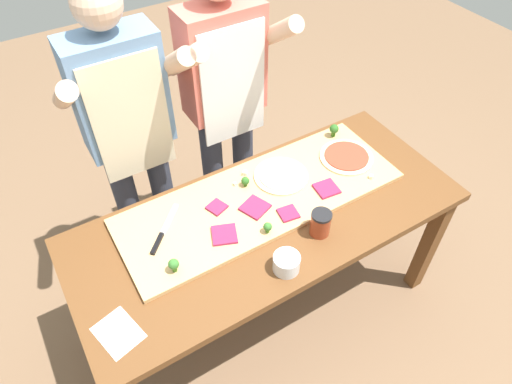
{
  "coord_description": "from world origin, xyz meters",
  "views": [
    {
      "loc": [
        -0.74,
        -1.11,
        2.32
      ],
      "look_at": [
        0.01,
        0.12,
        0.82
      ],
      "focal_mm": 32.01,
      "sensor_mm": 36.0,
      "label": 1
    }
  ],
  "objects": [
    {
      "name": "prep_table",
      "position": [
        0.0,
        0.0,
        0.68
      ],
      "size": [
        1.78,
        0.76,
        0.78
      ],
      "color": "brown",
      "rests_on": "ground"
    },
    {
      "name": "cheese_crumble_b",
      "position": [
        -0.04,
        0.23,
        0.81
      ],
      "size": [
        0.02,
        0.02,
        0.01
      ],
      "primitive_type": "cube",
      "rotation": [
        0.0,
        0.0,
        0.16
      ],
      "color": "silver",
      "rests_on": "cutting_board"
    },
    {
      "name": "pizza_slice_center",
      "position": [
        -0.23,
        -0.01,
        0.81
      ],
      "size": [
        0.14,
        0.14,
        0.01
      ],
      "primitive_type": "cube",
      "rotation": [
        0.0,
        0.0,
        -0.38
      ],
      "color": "#9E234C",
      "rests_on": "cutting_board"
    },
    {
      "name": "broccoli_floret_front_mid",
      "position": [
        -0.06,
        -0.09,
        0.83
      ],
      "size": [
        0.04,
        0.04,
        0.05
      ],
      "color": "#3F7220",
      "rests_on": "cutting_board"
    },
    {
      "name": "broccoli_floret_back_left",
      "position": [
        0.58,
        0.28,
        0.84
      ],
      "size": [
        0.05,
        0.05,
        0.07
      ],
      "color": "#366618",
      "rests_on": "cutting_board"
    },
    {
      "name": "cheese_crumble_c",
      "position": [
        0.04,
        0.26,
        0.81
      ],
      "size": [
        0.03,
        0.03,
        0.02
      ],
      "primitive_type": "cube",
      "rotation": [
        0.0,
        0.0,
        0.8
      ],
      "color": "white",
      "rests_on": "cutting_board"
    },
    {
      "name": "pizza_whole_tomato_red",
      "position": [
        0.53,
        0.1,
        0.81
      ],
      "size": [
        0.27,
        0.27,
        0.02
      ],
      "color": "beige",
      "rests_on": "cutting_board"
    },
    {
      "name": "cook_left",
      "position": [
        -0.37,
        0.65,
        1.0
      ],
      "size": [
        0.54,
        0.39,
        1.67
      ],
      "color": "#333847",
      "rests_on": "ground"
    },
    {
      "name": "pizza_slice_far_left",
      "position": [
        -0.04,
        0.05,
        0.81
      ],
      "size": [
        0.14,
        0.14,
        0.01
      ],
      "primitive_type": "cube",
      "rotation": [
        0.0,
        0.0,
        0.37
      ],
      "color": "#9E234C",
      "rests_on": "cutting_board"
    },
    {
      "name": "cheese_crumble_a",
      "position": [
        0.54,
        -0.07,
        0.81
      ],
      "size": [
        0.03,
        0.03,
        0.02
      ],
      "primitive_type": "cube",
      "rotation": [
        0.0,
        0.0,
        0.64
      ],
      "color": "white",
      "rests_on": "cutting_board"
    },
    {
      "name": "recipe_note",
      "position": [
        -0.76,
        -0.19,
        0.78
      ],
      "size": [
        0.17,
        0.2,
        0.0
      ],
      "primitive_type": "cube",
      "rotation": [
        0.0,
        0.0,
        0.25
      ],
      "color": "white",
      "rests_on": "prep_table"
    },
    {
      "name": "broccoli_floret_front_right",
      "position": [
        -0.48,
        -0.07,
        0.84
      ],
      "size": [
        0.04,
        0.04,
        0.07
      ],
      "color": "#3F7220",
      "rests_on": "cutting_board"
    },
    {
      "name": "ground_plane",
      "position": [
        0.0,
        0.0,
        0.0
      ],
      "size": [
        8.0,
        8.0,
        0.0
      ],
      "primitive_type": "plane",
      "color": "brown"
    },
    {
      "name": "pizza_slice_far_right",
      "position": [
        -0.18,
        0.14,
        0.81
      ],
      "size": [
        0.1,
        0.1,
        0.01
      ],
      "primitive_type": "cube",
      "rotation": [
        0.0,
        0.0,
        0.34
      ],
      "color": "#9E234C",
      "rests_on": "cutting_board"
    },
    {
      "name": "pizza_slice_near_right",
      "position": [
        0.31,
        -0.02,
        0.81
      ],
      "size": [
        0.11,
        0.11,
        0.01
      ],
      "primitive_type": "cube",
      "rotation": [
        0.0,
        0.0,
        -0.11
      ],
      "color": "#9E234C",
      "rests_on": "cutting_board"
    },
    {
      "name": "pizza_whole_cheese_artichoke",
      "position": [
        0.18,
        0.16,
        0.81
      ],
      "size": [
        0.26,
        0.26,
        0.02
      ],
      "color": "beige",
      "rests_on": "cutting_board"
    },
    {
      "name": "flour_cup",
      "position": [
        -0.09,
        -0.28,
        0.81
      ],
      "size": [
        0.11,
        0.11,
        0.08
      ],
      "color": "white",
      "rests_on": "prep_table"
    },
    {
      "name": "broccoli_floret_front_left",
      "position": [
        -0.0,
        0.2,
        0.83
      ],
      "size": [
        0.04,
        0.04,
        0.05
      ],
      "color": "#366618",
      "rests_on": "cutting_board"
    },
    {
      "name": "cook_right",
      "position": [
        0.15,
        0.65,
        1.0
      ],
      "size": [
        0.54,
        0.39,
        1.67
      ],
      "color": "#333847",
      "rests_on": "ground"
    },
    {
      "name": "sauce_jar",
      "position": [
        0.14,
        -0.19,
        0.84
      ],
      "size": [
        0.09,
        0.09,
        0.12
      ],
      "color": "#99381E",
      "rests_on": "prep_table"
    },
    {
      "name": "cutting_board",
      "position": [
        0.03,
        0.1,
        0.79
      ],
      "size": [
        1.33,
        0.47,
        0.02
      ],
      "primitive_type": "cube",
      "color": "tan",
      "rests_on": "prep_table"
    },
    {
      "name": "pizza_slice_near_left",
      "position": [
        0.07,
        -0.05,
        0.81
      ],
      "size": [
        0.09,
        0.09,
        0.01
      ],
      "primitive_type": "cube",
      "rotation": [
        0.0,
        0.0,
        -0.15
      ],
      "color": "#9E234C",
      "rests_on": "cutting_board"
    },
    {
      "name": "chefs_knife",
      "position": [
        -0.46,
        0.12,
        0.81
      ],
      "size": [
        0.21,
        0.22,
        0.02
      ],
      "color": "#B7BABF",
      "rests_on": "cutting_board"
    }
  ]
}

